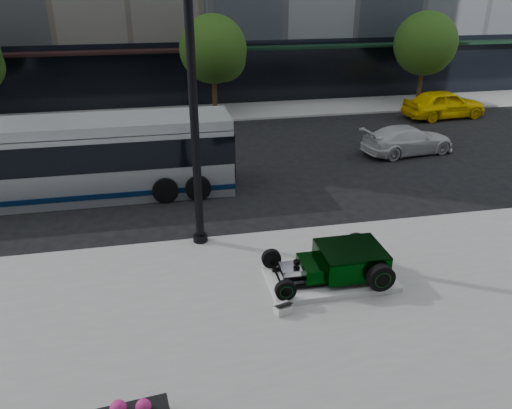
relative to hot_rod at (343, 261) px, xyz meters
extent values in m
plane|color=black|center=(-2.12, 5.15, -0.70)|extent=(120.00, 120.00, 0.00)
cube|color=gray|center=(-2.12, 19.15, -0.64)|extent=(70.00, 4.00, 0.12)
cube|color=black|center=(-12.12, 21.35, 1.30)|extent=(22.00, 0.50, 4.00)
cube|color=black|center=(10.88, 21.35, 1.30)|extent=(24.00, 0.50, 4.00)
cube|color=black|center=(-12.12, 20.75, 2.90)|extent=(22.00, 1.60, 0.15)
cube|color=black|center=(10.88, 20.75, 2.90)|extent=(24.00, 1.60, 0.15)
cylinder|color=black|center=(-1.12, 18.15, 0.72)|extent=(0.28, 0.28, 2.60)
sphere|color=#1A350E|center=(-1.12, 18.15, 3.22)|extent=(3.80, 3.80, 3.80)
sphere|color=#1A350E|center=(-0.52, 18.45, 2.62)|extent=(2.60, 2.60, 2.60)
cylinder|color=black|center=(11.88, 18.15, 0.72)|extent=(0.28, 0.28, 2.60)
sphere|color=#1A350E|center=(11.88, 18.15, 3.22)|extent=(3.80, 3.80, 3.80)
sphere|color=#1A350E|center=(12.48, 18.45, 2.62)|extent=(2.60, 2.60, 2.60)
cube|color=silver|center=(-0.33, 0.00, -0.50)|extent=(3.40, 1.80, 0.15)
cube|color=black|center=(-0.33, -0.45, -0.33)|extent=(3.00, 0.08, 0.10)
cube|color=black|center=(-0.33, 0.45, -0.33)|extent=(3.00, 0.08, 0.10)
cube|color=black|center=(0.22, 0.00, 0.02)|extent=(1.70, 1.45, 0.62)
cube|color=black|center=(0.22, 0.00, 0.35)|extent=(1.70, 1.45, 0.06)
cube|color=black|center=(-0.88, 0.00, -0.10)|extent=(0.55, 1.05, 0.38)
cube|color=silver|center=(-1.43, 0.00, -0.15)|extent=(0.55, 0.55, 0.34)
cylinder|color=black|center=(-1.28, 0.00, 0.12)|extent=(0.18, 0.18, 0.10)
cylinder|color=black|center=(-1.78, 0.00, -0.27)|extent=(0.06, 1.55, 0.06)
cylinder|color=black|center=(0.72, -0.85, -0.07)|extent=(0.72, 0.24, 0.72)
cylinder|color=black|center=(0.72, -0.98, -0.07)|extent=(0.37, 0.02, 0.37)
torus|color=#093611|center=(0.72, -0.99, -0.07)|extent=(0.44, 0.02, 0.44)
cylinder|color=black|center=(0.72, 0.85, -0.07)|extent=(0.72, 0.24, 0.72)
cylinder|color=black|center=(0.72, 0.98, -0.07)|extent=(0.37, 0.02, 0.37)
torus|color=#093611|center=(0.72, 0.99, -0.07)|extent=(0.44, 0.02, 0.44)
cylinder|color=black|center=(-1.78, -0.78, -0.16)|extent=(0.54, 0.16, 0.54)
cylinder|color=black|center=(-1.78, -0.87, -0.16)|extent=(0.28, 0.02, 0.28)
torus|color=#093611|center=(-1.78, -0.88, -0.16)|extent=(0.34, 0.02, 0.34)
cylinder|color=black|center=(-1.78, 0.78, -0.16)|extent=(0.54, 0.16, 0.54)
cylinder|color=black|center=(-1.78, 0.87, -0.16)|extent=(0.28, 0.02, 0.28)
torus|color=#093611|center=(-1.78, 0.88, -0.16)|extent=(0.34, 0.02, 0.34)
cube|color=silver|center=(-1.93, -1.10, -0.47)|extent=(0.47, 0.40, 0.22)
cube|color=black|center=(-1.93, -1.10, -0.34)|extent=(0.46, 0.38, 0.15)
cylinder|color=black|center=(-3.54, 2.95, 3.55)|extent=(0.25, 0.25, 8.26)
cylinder|color=black|center=(-3.54, 2.95, -0.47)|extent=(0.45, 0.45, 0.21)
cube|color=#A6ACB0|center=(-7.87, 7.71, 0.58)|extent=(12.00, 2.55, 2.55)
cube|color=#082048|center=(-7.87, 7.71, -0.28)|extent=(12.05, 2.60, 0.20)
cube|color=black|center=(-7.87, 7.71, 1.15)|extent=(12.05, 2.60, 1.05)
cube|color=#A6ACB0|center=(-7.87, 7.71, 2.05)|extent=(12.00, 2.40, 0.35)
cube|color=black|center=(-1.84, 7.71, 0.85)|extent=(0.06, 2.30, 1.70)
cylinder|color=black|center=(-4.47, 6.41, -0.22)|extent=(0.96, 0.28, 0.96)
cylinder|color=black|center=(-4.47, 9.01, -0.22)|extent=(0.96, 0.28, 0.96)
cylinder|color=black|center=(-3.27, 6.41, -0.22)|extent=(0.96, 0.28, 0.96)
cylinder|color=black|center=(-3.27, 9.01, -0.22)|extent=(0.96, 0.28, 0.96)
imported|color=silver|center=(6.93, 9.85, -0.05)|extent=(4.70, 2.45, 1.30)
imported|color=#F3C900|center=(12.07, 15.44, 0.13)|extent=(5.00, 2.39, 1.65)
camera|label=1|loc=(-4.59, -10.81, 6.96)|focal=35.00mm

